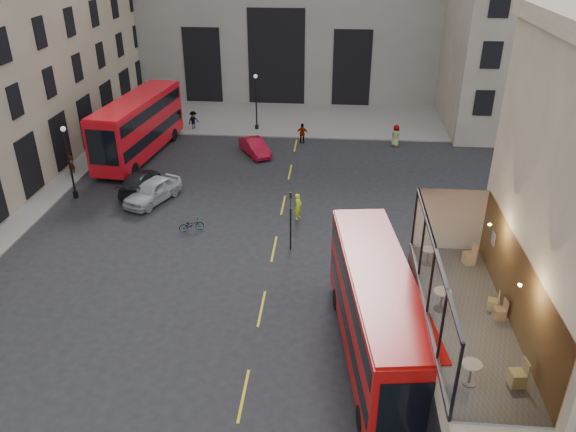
# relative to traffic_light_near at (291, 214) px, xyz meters

# --- Properties ---
(ground) EXTENTS (140.00, 140.00, 0.00)m
(ground) POSITION_rel_traffic_light_near_xyz_m (1.00, -12.00, -2.42)
(ground) COLOR black
(ground) RESTS_ON ground
(host_frontage) EXTENTS (3.00, 11.00, 4.50)m
(host_frontage) POSITION_rel_traffic_light_near_xyz_m (7.50, -12.00, -0.17)
(host_frontage) COLOR #C9B297
(host_frontage) RESTS_ON ground
(cafe_floor) EXTENTS (3.00, 10.00, 0.10)m
(cafe_floor) POSITION_rel_traffic_light_near_xyz_m (7.50, -12.00, 2.12)
(cafe_floor) COLOR slate
(cafe_floor) RESTS_ON host_frontage
(gateway) EXTENTS (35.00, 10.60, 18.00)m
(gateway) POSITION_rel_traffic_light_near_xyz_m (-4.00, 35.99, 6.96)
(gateway) COLOR gray
(gateway) RESTS_ON ground
(building_right) EXTENTS (16.60, 18.60, 20.00)m
(building_right) POSITION_rel_traffic_light_near_xyz_m (21.00, 27.97, 7.97)
(building_right) COLOR #A39883
(building_right) RESTS_ON ground
(pavement_far) EXTENTS (40.00, 12.00, 0.12)m
(pavement_far) POSITION_rel_traffic_light_near_xyz_m (-5.00, 26.00, -2.36)
(pavement_far) COLOR slate
(pavement_far) RESTS_ON ground
(traffic_light_near) EXTENTS (0.16, 0.20, 3.80)m
(traffic_light_near) POSITION_rel_traffic_light_near_xyz_m (0.00, 0.00, 0.00)
(traffic_light_near) COLOR black
(traffic_light_near) RESTS_ON ground
(traffic_light_far) EXTENTS (0.16, 0.20, 3.80)m
(traffic_light_far) POSITION_rel_traffic_light_near_xyz_m (-14.00, 16.00, 0.00)
(traffic_light_far) COLOR black
(traffic_light_far) RESTS_ON ground
(street_lamp_a) EXTENTS (0.36, 0.36, 5.33)m
(street_lamp_a) POSITION_rel_traffic_light_near_xyz_m (-16.00, 6.00, -0.03)
(street_lamp_a) COLOR black
(street_lamp_a) RESTS_ON ground
(street_lamp_b) EXTENTS (0.36, 0.36, 5.33)m
(street_lamp_b) POSITION_rel_traffic_light_near_xyz_m (-5.00, 22.00, -0.03)
(street_lamp_b) COLOR black
(street_lamp_b) RESTS_ON ground
(bus_near) EXTENTS (4.12, 11.88, 4.64)m
(bus_near) POSITION_rel_traffic_light_near_xyz_m (4.50, -9.16, 0.18)
(bus_near) COLOR #B30E0C
(bus_near) RESTS_ON ground
(bus_far) EXTENTS (4.16, 12.67, 4.96)m
(bus_far) POSITION_rel_traffic_light_near_xyz_m (-13.87, 14.59, 0.36)
(bus_far) COLOR red
(bus_far) RESTS_ON ground
(car_a) EXTENTS (3.65, 5.19, 1.64)m
(car_a) POSITION_rel_traffic_light_near_xyz_m (-10.22, 5.87, -1.61)
(car_a) COLOR #AAADB3
(car_a) RESTS_ON ground
(car_b) EXTENTS (3.34, 4.33, 1.37)m
(car_b) POSITION_rel_traffic_light_near_xyz_m (-4.29, 15.53, -1.74)
(car_b) COLOR maroon
(car_b) RESTS_ON ground
(car_c) EXTENTS (2.03, 4.97, 1.44)m
(car_c) POSITION_rel_traffic_light_near_xyz_m (-11.72, 7.49, -1.70)
(car_c) COLOR black
(car_c) RESTS_ON ground
(bicycle) EXTENTS (1.67, 1.09, 0.83)m
(bicycle) POSITION_rel_traffic_light_near_xyz_m (-6.51, 1.83, -2.01)
(bicycle) COLOR gray
(bicycle) RESTS_ON ground
(cyclist) EXTENTS (0.61, 0.76, 1.79)m
(cyclist) POSITION_rel_traffic_light_near_xyz_m (0.18, 4.10, -1.53)
(cyclist) COLOR #DEFF1A
(cyclist) RESTS_ON ground
(pedestrian_a) EXTENTS (0.92, 0.78, 1.67)m
(pedestrian_a) POSITION_rel_traffic_light_near_xyz_m (-17.42, 14.32, -1.59)
(pedestrian_a) COLOR gray
(pedestrian_a) RESTS_ON ground
(pedestrian_b) EXTENTS (1.27, 1.35, 1.84)m
(pedestrian_b) POSITION_rel_traffic_light_near_xyz_m (-11.00, 21.55, -1.51)
(pedestrian_b) COLOR gray
(pedestrian_b) RESTS_ON ground
(pedestrian_c) EXTENTS (1.10, 0.53, 1.82)m
(pedestrian_c) POSITION_rel_traffic_light_near_xyz_m (-0.43, 18.73, -1.51)
(pedestrian_c) COLOR gray
(pedestrian_c) RESTS_ON ground
(pedestrian_d) EXTENTS (1.11, 1.13, 1.96)m
(pedestrian_d) POSITION_rel_traffic_light_near_xyz_m (7.81, 18.66, -1.45)
(pedestrian_d) COLOR gray
(pedestrian_d) RESTS_ON ground
(pedestrian_e) EXTENTS (0.56, 0.76, 1.92)m
(pedestrian_e) POSITION_rel_traffic_light_near_xyz_m (-18.00, 10.02, -1.47)
(pedestrian_e) COLOR gray
(pedestrian_e) RESTS_ON ground
(cafe_table_near) EXTENTS (0.63, 0.63, 0.79)m
(cafe_table_near) POSITION_rel_traffic_light_near_xyz_m (6.87, -15.39, 2.70)
(cafe_table_near) COLOR silver
(cafe_table_near) RESTS_ON cafe_floor
(cafe_table_mid) EXTENTS (0.66, 0.66, 0.83)m
(cafe_table_mid) POSITION_rel_traffic_light_near_xyz_m (6.57, -11.57, 2.72)
(cafe_table_mid) COLOR silver
(cafe_table_mid) RESTS_ON cafe_floor
(cafe_table_far) EXTENTS (0.58, 0.58, 0.72)m
(cafe_table_far) POSITION_rel_traffic_light_near_xyz_m (6.51, -8.37, 2.65)
(cafe_table_far) COLOR beige
(cafe_table_far) RESTS_ON cafe_floor
(cafe_chair_a) EXTENTS (0.52, 0.52, 0.95)m
(cafe_chair_a) POSITION_rel_traffic_light_near_xyz_m (8.34, -15.33, 2.46)
(cafe_chair_a) COLOR tan
(cafe_chair_a) RESTS_ON cafe_floor
(cafe_chair_b) EXTENTS (0.43, 0.43, 0.79)m
(cafe_chair_b) POSITION_rel_traffic_light_near_xyz_m (8.63, -11.94, 2.41)
(cafe_chair_b) COLOR tan
(cafe_chair_b) RESTS_ON cafe_floor
(cafe_chair_c) EXTENTS (0.46, 0.46, 0.76)m
(cafe_chair_c) POSITION_rel_traffic_light_near_xyz_m (8.52, -11.40, 2.41)
(cafe_chair_c) COLOR tan
(cafe_chair_c) RESTS_ON cafe_floor
(cafe_chair_d) EXTENTS (0.54, 0.54, 0.92)m
(cafe_chair_d) POSITION_rel_traffic_light_near_xyz_m (8.29, -8.18, 2.45)
(cafe_chair_d) COLOR tan
(cafe_chair_d) RESTS_ON cafe_floor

